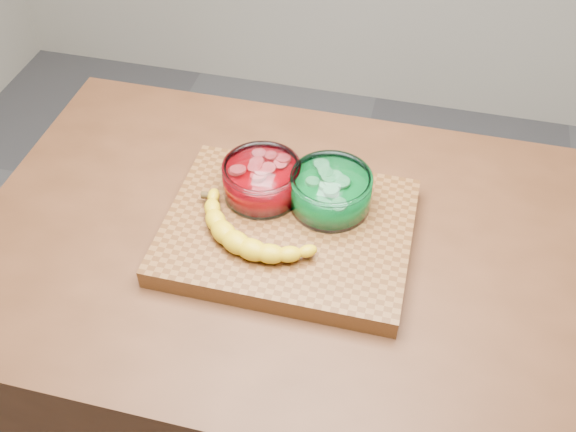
# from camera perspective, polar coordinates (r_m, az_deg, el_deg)

# --- Properties ---
(counter) EXTENTS (1.20, 0.80, 0.90)m
(counter) POSITION_cam_1_polar(r_m,az_deg,el_deg) (1.57, 0.00, -13.01)
(counter) COLOR #4F2B17
(counter) RESTS_ON ground
(cutting_board) EXTENTS (0.45, 0.35, 0.04)m
(cutting_board) POSITION_cam_1_polar(r_m,az_deg,el_deg) (1.19, 0.00, -1.33)
(cutting_board) COLOR brown
(cutting_board) RESTS_ON counter
(bowl_red) EXTENTS (0.15, 0.15, 0.07)m
(bowl_red) POSITION_cam_1_polar(r_m,az_deg,el_deg) (1.21, -2.33, 3.21)
(bowl_red) COLOR white
(bowl_red) RESTS_ON cutting_board
(bowl_green) EXTENTS (0.15, 0.15, 0.07)m
(bowl_green) POSITION_cam_1_polar(r_m,az_deg,el_deg) (1.19, 3.81, 2.22)
(bowl_green) COLOR white
(bowl_green) RESTS_ON cutting_board
(banana) EXTENTS (0.26, 0.18, 0.04)m
(banana) POSITION_cam_1_polar(r_m,az_deg,el_deg) (1.15, -2.77, -0.94)
(banana) COLOR gold
(banana) RESTS_ON cutting_board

